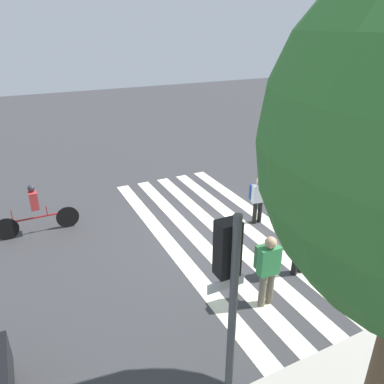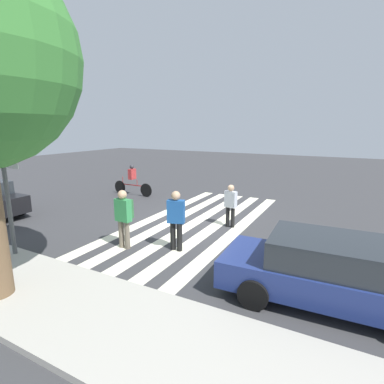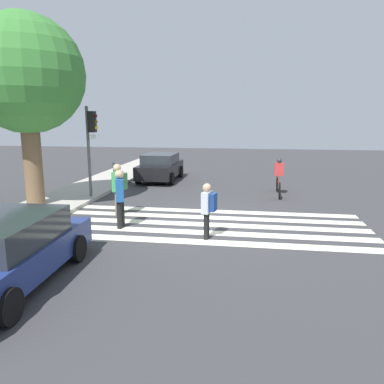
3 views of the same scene
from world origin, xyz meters
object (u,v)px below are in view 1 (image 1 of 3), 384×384
at_px(pedestrian_adult_tall_backpack, 267,265).
at_px(cyclist_mid_street, 35,208).
at_px(pedestrian_adult_blue_shirt, 258,196).
at_px(traffic_light, 229,283).
at_px(pedestrian_child_with_backpack, 301,239).

xyz_separation_m(pedestrian_adult_tall_backpack, cyclist_mid_street, (4.39, -5.78, -0.19)).
bearing_deg(pedestrian_adult_blue_shirt, traffic_light, 61.68).
xyz_separation_m(traffic_light, pedestrian_adult_tall_backpack, (-2.26, -1.92, -1.62)).
relative_size(traffic_light, pedestrian_adult_tall_backpack, 2.12).
bearing_deg(traffic_light, cyclist_mid_street, -74.50).
xyz_separation_m(traffic_light, cyclist_mid_street, (2.13, -7.70, -1.81)).
height_order(traffic_light, cyclist_mid_street, traffic_light).
bearing_deg(pedestrian_adult_blue_shirt, pedestrian_child_with_backpack, 88.39).
bearing_deg(pedestrian_adult_blue_shirt, pedestrian_adult_tall_backpack, 69.02).
bearing_deg(pedestrian_adult_tall_backpack, traffic_light, 43.76).
relative_size(pedestrian_child_with_backpack, cyclist_mid_street, 0.73).
distance_m(traffic_light, pedestrian_adult_blue_shirt, 7.09).
xyz_separation_m(pedestrian_child_with_backpack, pedestrian_adult_blue_shirt, (-0.65, -2.80, -0.10)).
bearing_deg(pedestrian_adult_tall_backpack, cyclist_mid_street, -49.31).
bearing_deg(cyclist_mid_street, pedestrian_adult_tall_backpack, 127.82).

